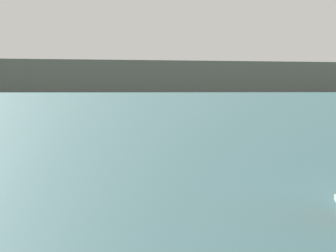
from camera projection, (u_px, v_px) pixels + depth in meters
name	position (u px, v px, depth m)	size (l,w,h in m)	color
distant_headland	(137.00, 78.00, 1106.82)	(1188.48, 362.99, 45.89)	#60665B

